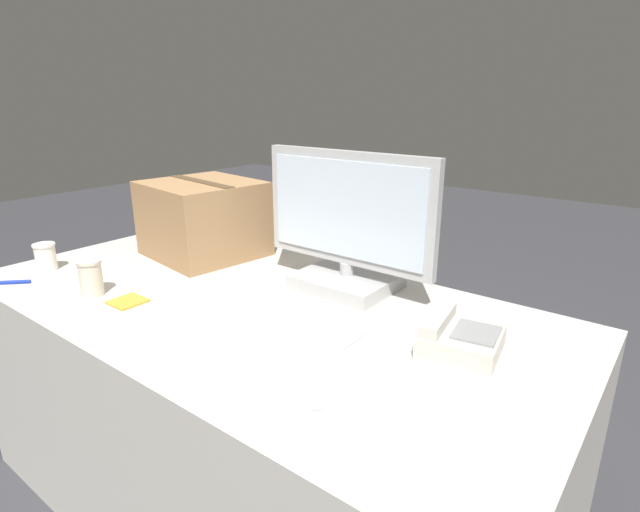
{
  "coord_description": "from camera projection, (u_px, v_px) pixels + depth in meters",
  "views": [
    {
      "loc": [
        0.98,
        -0.94,
        1.31
      ],
      "look_at": [
        0.18,
        0.09,
        0.88
      ],
      "focal_mm": 28.0,
      "sensor_mm": 36.0,
      "label": 1
    }
  ],
  "objects": [
    {
      "name": "paper_cup_left",
      "position": [
        46.0,
        257.0,
        1.69
      ],
      "size": [
        0.07,
        0.07,
        0.09
      ],
      "color": "white",
      "rests_on": "office_desk"
    },
    {
      "name": "keyboard",
      "position": [
        288.0,
        324.0,
        1.28
      ],
      "size": [
        0.44,
        0.15,
        0.03
      ],
      "rotation": [
        0.0,
        0.0,
        -0.01
      ],
      "color": "silver",
      "rests_on": "office_desk"
    },
    {
      "name": "monitor",
      "position": [
        347.0,
        233.0,
        1.5
      ],
      "size": [
        0.58,
        0.25,
        0.42
      ],
      "color": "#B7B7B7",
      "rests_on": "office_desk"
    },
    {
      "name": "spoon",
      "position": [
        330.0,
        401.0,
        0.98
      ],
      "size": [
        0.05,
        0.13,
        0.0
      ],
      "rotation": [
        0.0,
        0.0,
        4.42
      ],
      "color": "silver",
      "rests_on": "office_desk"
    },
    {
      "name": "ground_plane",
      "position": [
        260.0,
        500.0,
        1.68
      ],
      "size": [
        12.0,
        12.0,
        0.0
      ],
      "primitive_type": "plane",
      "color": "#38383D"
    },
    {
      "name": "cardboard_box",
      "position": [
        203.0,
        219.0,
        1.84
      ],
      "size": [
        0.42,
        0.41,
        0.28
      ],
      "rotation": [
        0.0,
        0.0,
        -0.14
      ],
      "color": "#9E754C",
      "rests_on": "office_desk"
    },
    {
      "name": "desk_phone",
      "position": [
        459.0,
        338.0,
        1.16
      ],
      "size": [
        0.2,
        0.21,
        0.08
      ],
      "rotation": [
        0.0,
        0.0,
        0.16
      ],
      "color": "beige",
      "rests_on": "office_desk"
    },
    {
      "name": "sticky_note_pad",
      "position": [
        128.0,
        302.0,
        1.44
      ],
      "size": [
        0.09,
        0.09,
        0.01
      ],
      "color": "gold",
      "rests_on": "office_desk"
    },
    {
      "name": "office_desk",
      "position": [
        256.0,
        408.0,
        1.57
      ],
      "size": [
        1.8,
        0.9,
        0.73
      ],
      "color": "beige",
      "rests_on": "ground_plane"
    },
    {
      "name": "paper_cup_right",
      "position": [
        91.0,
        278.0,
        1.48
      ],
      "size": [
        0.07,
        0.07,
        0.11
      ],
      "color": "beige",
      "rests_on": "office_desk"
    },
    {
      "name": "pen_marker",
      "position": [
        10.0,
        282.0,
        1.58
      ],
      "size": [
        0.09,
        0.1,
        0.01
      ],
      "rotation": [
        0.0,
        0.0,
        0.79
      ],
      "color": "#1933B2",
      "rests_on": "office_desk"
    }
  ]
}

